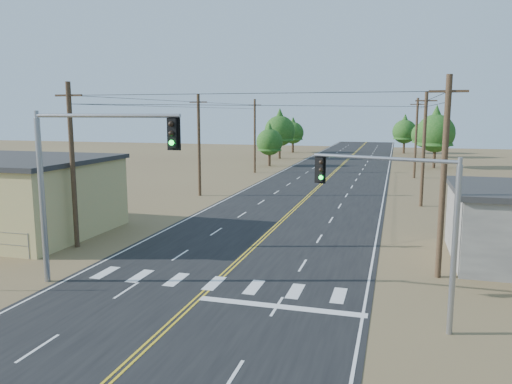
% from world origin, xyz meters
% --- Properties ---
extents(ground, '(220.00, 220.00, 0.00)m').
position_xyz_m(ground, '(0.00, 0.00, 0.00)').
color(ground, olive).
rests_on(ground, ground).
extents(road, '(15.00, 200.00, 0.02)m').
position_xyz_m(road, '(0.00, 30.00, 0.01)').
color(road, black).
rests_on(road, ground).
extents(utility_pole_left_near, '(1.80, 0.30, 10.00)m').
position_xyz_m(utility_pole_left_near, '(-10.50, 12.00, 5.12)').
color(utility_pole_left_near, '#4C3826').
rests_on(utility_pole_left_near, ground).
extents(utility_pole_left_mid, '(1.80, 0.30, 10.00)m').
position_xyz_m(utility_pole_left_mid, '(-10.50, 32.00, 5.12)').
color(utility_pole_left_mid, '#4C3826').
rests_on(utility_pole_left_mid, ground).
extents(utility_pole_left_far, '(1.80, 0.30, 10.00)m').
position_xyz_m(utility_pole_left_far, '(-10.50, 52.00, 5.12)').
color(utility_pole_left_far, '#4C3826').
rests_on(utility_pole_left_far, ground).
extents(utility_pole_right_near, '(1.80, 0.30, 10.00)m').
position_xyz_m(utility_pole_right_near, '(10.50, 12.00, 5.12)').
color(utility_pole_right_near, '#4C3826').
rests_on(utility_pole_right_near, ground).
extents(utility_pole_right_mid, '(1.80, 0.30, 10.00)m').
position_xyz_m(utility_pole_right_mid, '(10.50, 32.00, 5.12)').
color(utility_pole_right_mid, '#4C3826').
rests_on(utility_pole_right_mid, ground).
extents(utility_pole_right_far, '(1.80, 0.30, 10.00)m').
position_xyz_m(utility_pole_right_far, '(10.50, 52.00, 5.12)').
color(utility_pole_right_far, '#4C3826').
rests_on(utility_pole_right_far, ground).
extents(signal_mast_left, '(7.45, 0.55, 8.29)m').
position_xyz_m(signal_mast_left, '(-5.83, 6.06, 5.65)').
color(signal_mast_left, gray).
rests_on(signal_mast_left, ground).
extents(signal_mast_right, '(5.60, 1.97, 6.63)m').
position_xyz_m(signal_mast_right, '(8.81, 5.71, 4.51)').
color(signal_mast_right, gray).
rests_on(signal_mast_right, ground).
extents(tree_left_near, '(4.04, 4.04, 6.73)m').
position_xyz_m(tree_left_near, '(-10.67, 60.85, 4.11)').
color(tree_left_near, '#3F2D1E').
rests_on(tree_left_near, ground).
extents(tree_left_mid, '(5.41, 5.41, 9.02)m').
position_xyz_m(tree_left_mid, '(-12.01, 73.53, 5.52)').
color(tree_left_mid, '#3F2D1E').
rests_on(tree_left_mid, ground).
extents(tree_left_far, '(4.43, 4.43, 7.39)m').
position_xyz_m(tree_left_far, '(-12.50, 87.70, 4.52)').
color(tree_left_far, '#3F2D1E').
rests_on(tree_left_far, ground).
extents(tree_right_near, '(5.62, 5.62, 9.37)m').
position_xyz_m(tree_right_near, '(13.68, 65.03, 5.73)').
color(tree_right_near, '#3F2D1E').
rests_on(tree_right_near, ground).
extents(tree_right_mid, '(4.54, 4.54, 7.57)m').
position_xyz_m(tree_right_mid, '(12.94, 83.08, 4.63)').
color(tree_right_mid, '#3F2D1E').
rests_on(tree_right_mid, ground).
extents(tree_right_far, '(4.79, 4.79, 7.98)m').
position_xyz_m(tree_right_far, '(9.61, 91.88, 4.88)').
color(tree_right_far, '#3F2D1E').
rests_on(tree_right_far, ground).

